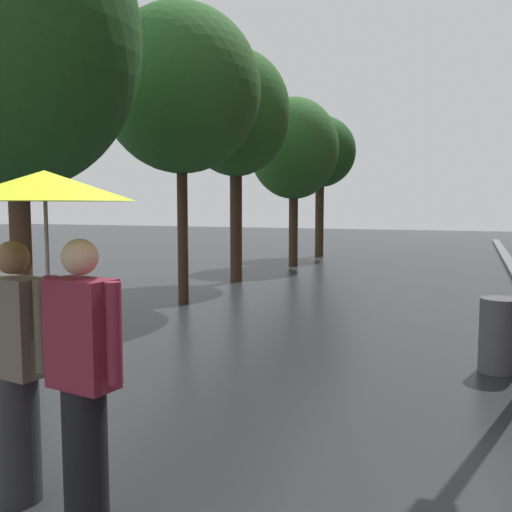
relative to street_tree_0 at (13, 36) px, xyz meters
The scene contains 8 objects.
ground_plane 5.56m from the street_tree_0, 37.85° to the right, with size 80.00×80.00×0.00m, color #26282B.
street_tree_0 is the anchor object (origin of this frame).
street_tree_1 4.17m from the street_tree_0, 90.37° to the left, with size 3.02×3.02×5.65m.
street_tree_2 7.31m from the street_tree_0, 91.99° to the left, with size 2.64×2.64×5.64m.
street_tree_3 11.19m from the street_tree_0, 89.95° to the left, with size 2.74×2.74×5.16m.
street_tree_4 14.51m from the street_tree_0, 90.14° to the left, with size 2.56×2.56×5.10m.
couple_under_umbrella 4.65m from the street_tree_0, 43.83° to the right, with size 1.17×1.06×2.11m.
litter_bin 6.68m from the street_tree_0, 15.04° to the left, with size 0.44×0.44×0.85m, color #4C4C51.
Camera 1 is at (2.06, -2.90, 1.91)m, focal length 39.09 mm.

